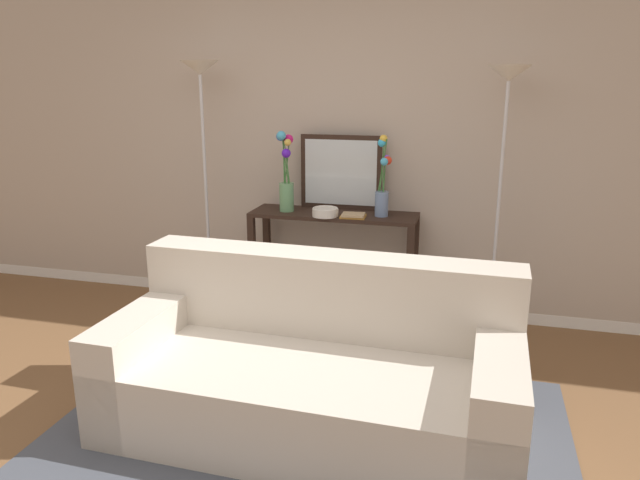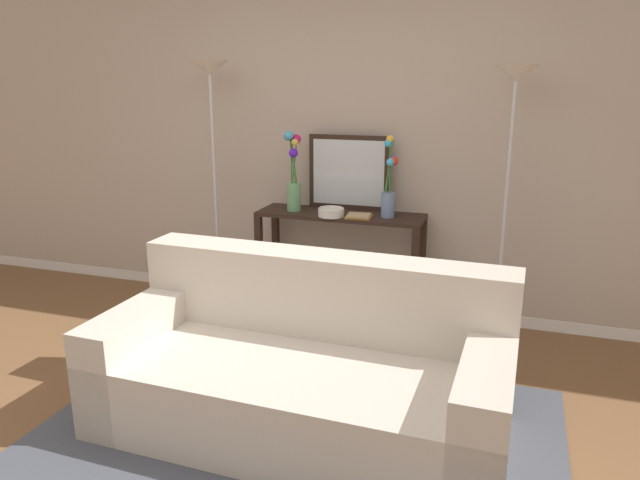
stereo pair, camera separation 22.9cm
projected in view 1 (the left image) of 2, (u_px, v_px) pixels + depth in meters
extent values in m
cube|color=brown|center=(212.00, 466.00, 2.90)|extent=(16.00, 16.00, 0.02)
cube|color=white|center=(327.00, 296.00, 4.99)|extent=(12.00, 0.15, 0.09)
cube|color=#B7A899|center=(327.00, 108.00, 4.58)|extent=(12.00, 0.14, 2.99)
cube|color=#474C56|center=(304.00, 441.00, 3.08)|extent=(2.68, 1.91, 0.01)
cube|color=beige|center=(309.00, 396.00, 3.12)|extent=(2.13, 1.02, 0.42)
cube|color=beige|center=(328.00, 294.00, 3.33)|extent=(2.11, 0.31, 0.46)
cube|color=beige|center=(150.00, 357.00, 3.34)|extent=(0.26, 0.98, 0.60)
cube|color=beige|center=(496.00, 407.00, 2.84)|extent=(0.26, 0.98, 0.60)
cube|color=black|center=(334.00, 215.00, 4.45)|extent=(1.24, 0.38, 0.03)
cube|color=black|center=(333.00, 300.00, 4.63)|extent=(1.14, 0.32, 0.01)
cube|color=black|center=(253.00, 268.00, 4.56)|extent=(0.05, 0.05, 0.81)
cube|color=black|center=(409.00, 282.00, 4.26)|extent=(0.05, 0.05, 0.81)
cube|color=black|center=(267.00, 256.00, 4.86)|extent=(0.05, 0.05, 0.81)
cube|color=black|center=(414.00, 268.00, 4.57)|extent=(0.05, 0.05, 0.81)
cylinder|color=silver|center=(212.00, 308.00, 4.83)|extent=(0.26, 0.26, 0.02)
cylinder|color=silver|center=(206.00, 197.00, 4.59)|extent=(0.02, 0.02, 1.81)
cone|color=silver|center=(200.00, 67.00, 4.33)|extent=(0.28, 0.28, 0.10)
cylinder|color=silver|center=(488.00, 337.00, 4.29)|extent=(0.26, 0.26, 0.02)
cylinder|color=silver|center=(498.00, 216.00, 4.06)|extent=(0.02, 0.02, 1.77)
cone|color=silver|center=(509.00, 73.00, 3.81)|extent=(0.28, 0.28, 0.10)
cube|color=black|center=(341.00, 172.00, 4.52)|extent=(0.62, 0.02, 0.56)
cube|color=silver|center=(340.00, 173.00, 4.51)|extent=(0.55, 0.01, 0.49)
cylinder|color=#669E6B|center=(287.00, 197.00, 4.48)|extent=(0.11, 0.11, 0.22)
cylinder|color=#3D7538|center=(284.00, 160.00, 4.41)|extent=(0.02, 0.03, 0.34)
sphere|color=blue|center=(281.00, 136.00, 4.36)|extent=(0.07, 0.07, 0.07)
cylinder|color=#3D7538|center=(286.00, 168.00, 4.41)|extent=(0.04, 0.02, 0.22)
sphere|color=#531BCB|center=(286.00, 153.00, 4.36)|extent=(0.07, 0.07, 0.07)
cylinder|color=#3D7538|center=(287.00, 163.00, 4.40)|extent=(0.04, 0.03, 0.30)
sphere|color=gold|center=(288.00, 142.00, 4.34)|extent=(0.05, 0.05, 0.05)
cylinder|color=#3D7538|center=(287.00, 161.00, 4.43)|extent=(0.05, 0.02, 0.32)
sphere|color=#C9196D|center=(288.00, 139.00, 4.40)|extent=(0.07, 0.07, 0.07)
cylinder|color=#3D7538|center=(284.00, 160.00, 4.40)|extent=(0.04, 0.03, 0.35)
sphere|color=#44A9D5|center=(281.00, 136.00, 4.34)|extent=(0.07, 0.07, 0.07)
cylinder|color=#6B84AD|center=(382.00, 204.00, 4.32)|extent=(0.10, 0.10, 0.18)
cylinder|color=#3D7538|center=(384.00, 176.00, 4.27)|extent=(0.02, 0.04, 0.22)
sphere|color=red|center=(388.00, 160.00, 4.24)|extent=(0.06, 0.06, 0.06)
cylinder|color=#3D7538|center=(383.00, 165.00, 4.26)|extent=(0.06, 0.01, 0.37)
sphere|color=gold|center=(383.00, 139.00, 4.23)|extent=(0.06, 0.06, 0.06)
cylinder|color=#3D7538|center=(383.00, 177.00, 4.25)|extent=(0.03, 0.02, 0.22)
sphere|color=#47ACD8|center=(384.00, 162.00, 4.21)|extent=(0.05, 0.05, 0.05)
cylinder|color=#3D7538|center=(384.00, 175.00, 4.27)|extent=(0.02, 0.03, 0.24)
sphere|color=#7341DE|center=(387.00, 158.00, 4.25)|extent=(0.04, 0.04, 0.04)
cylinder|color=#3D7538|center=(382.00, 167.00, 4.26)|extent=(0.03, 0.02, 0.35)
sphere|color=#33B0E6|center=(382.00, 143.00, 4.24)|extent=(0.06, 0.06, 0.06)
cylinder|color=silver|center=(325.00, 213.00, 4.34)|extent=(0.19, 0.19, 0.05)
torus|color=silver|center=(325.00, 209.00, 4.33)|extent=(0.19, 0.19, 0.01)
cube|color=#B77F33|center=(353.00, 216.00, 4.30)|extent=(0.18, 0.16, 0.01)
cube|color=tan|center=(353.00, 215.00, 4.29)|extent=(0.17, 0.15, 0.01)
cube|color=maroon|center=(274.00, 305.00, 4.78)|extent=(0.05, 0.18, 0.11)
cube|color=gold|center=(280.00, 306.00, 4.77)|extent=(0.04, 0.17, 0.10)
cube|color=#2D2D33|center=(285.00, 307.00, 4.75)|extent=(0.04, 0.17, 0.10)
cube|color=#236033|center=(290.00, 307.00, 4.74)|extent=(0.04, 0.13, 0.10)
cube|color=tan|center=(295.00, 307.00, 4.73)|extent=(0.04, 0.17, 0.11)
cube|color=navy|center=(299.00, 307.00, 4.72)|extent=(0.03, 0.15, 0.13)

